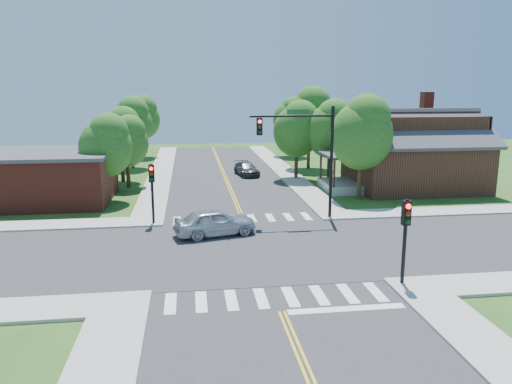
{
  "coord_description": "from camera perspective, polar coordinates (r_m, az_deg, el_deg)",
  "views": [
    {
      "loc": [
        -3.31,
        -24.71,
        8.38
      ],
      "look_at": [
        0.59,
        4.17,
        2.2
      ],
      "focal_mm": 35.0,
      "sensor_mm": 36.0,
      "label": 1
    }
  ],
  "objects": [
    {
      "name": "tree_w_c",
      "position": [
        53.46,
        -14.05,
        7.89
      ],
      "size": [
        4.4,
        4.18,
        7.47
      ],
      "color": "#382314",
      "rests_on": "ground"
    },
    {
      "name": "sidewalk_ne",
      "position": [
        45.58,
        17.26,
        0.93
      ],
      "size": [
        40.0,
        40.0,
        0.14
      ],
      "color": "#9E9B93",
      "rests_on": "ground"
    },
    {
      "name": "stop_bar",
      "position": [
        19.92,
        10.3,
        -13.12
      ],
      "size": [
        4.6,
        0.45,
        0.09
      ],
      "primitive_type": "cube",
      "color": "white",
      "rests_on": "ground"
    },
    {
      "name": "crosswalk_south",
      "position": [
        20.57,
        2.28,
        -11.94
      ],
      "size": [
        8.85,
        2.0,
        0.01
      ],
      "color": "white",
      "rests_on": "ground"
    },
    {
      "name": "tree_e_a",
      "position": [
        37.91,
        12.14,
        6.86
      ],
      "size": [
        4.65,
        4.41,
        7.9
      ],
      "color": "#382314",
      "rests_on": "ground"
    },
    {
      "name": "signal_mast_ne",
      "position": [
        31.34,
        5.7,
        5.45
      ],
      "size": [
        5.3,
        0.42,
        7.2
      ],
      "color": "black",
      "rests_on": "ground"
    },
    {
      "name": "signal_pole_se",
      "position": [
        21.82,
        16.74,
        -3.74
      ],
      "size": [
        0.34,
        0.42,
        3.8
      ],
      "color": "black",
      "rests_on": "ground"
    },
    {
      "name": "tree_w_b",
      "position": [
        45.64,
        -15.13,
        6.58
      ],
      "size": [
        3.96,
        3.77,
        6.74
      ],
      "color": "#382314",
      "rests_on": "ground"
    },
    {
      "name": "tree_w_d",
      "position": [
        61.52,
        -12.91,
        8.4
      ],
      "size": [
        4.37,
        4.15,
        7.42
      ],
      "color": "#382314",
      "rests_on": "ground"
    },
    {
      "name": "car_silver",
      "position": [
        28.53,
        -4.71,
        -3.5
      ],
      "size": [
        4.01,
        5.49,
        1.58
      ],
      "primitive_type": "imported",
      "rotation": [
        0.0,
        0.0,
        1.81
      ],
      "color": "silver",
      "rests_on": "ground"
    },
    {
      "name": "road_ew",
      "position": [
        26.29,
        -0.06,
        -6.56
      ],
      "size": [
        90.0,
        10.0,
        0.04
      ],
      "primitive_type": "cube",
      "color": "#2D2D30",
      "rests_on": "ground"
    },
    {
      "name": "tree_e_d",
      "position": [
        60.99,
        4.06,
        8.51
      ],
      "size": [
        4.24,
        4.03,
        7.21
      ],
      "color": "#382314",
      "rests_on": "ground"
    },
    {
      "name": "crosswalk_north",
      "position": [
        32.18,
        -1.53,
        -3.04
      ],
      "size": [
        8.85,
        2.0,
        0.01
      ],
      "color": "white",
      "rests_on": "ground"
    },
    {
      "name": "sidewalk_nw",
      "position": [
        43.22,
        -24.36,
        -0.19
      ],
      "size": [
        40.0,
        40.0,
        0.14
      ],
      "color": "#9E9B93",
      "rests_on": "ground"
    },
    {
      "name": "ground",
      "position": [
        26.3,
        -0.06,
        -6.61
      ],
      "size": [
        100.0,
        100.0,
        0.0
      ],
      "primitive_type": "plane",
      "color": "#214B17",
      "rests_on": "ground"
    },
    {
      "name": "centerline",
      "position": [
        26.28,
        -0.06,
        -6.51
      ],
      "size": [
        0.3,
        90.0,
        0.01
      ],
      "color": "yellow",
      "rests_on": "ground"
    },
    {
      "name": "tree_house",
      "position": [
        45.47,
        4.8,
        7.34
      ],
      "size": [
        4.26,
        4.04,
        7.23
      ],
      "color": "#382314",
      "rests_on": "ground"
    },
    {
      "name": "intersection_patch",
      "position": [
        26.3,
        -0.06,
        -6.61
      ],
      "size": [
        10.2,
        10.2,
        0.06
      ],
      "primitive_type": "cube",
      "color": "#2D2D30",
      "rests_on": "ground"
    },
    {
      "name": "house_ne",
      "position": [
        43.37,
        17.55,
        4.73
      ],
      "size": [
        13.05,
        8.8,
        7.11
      ],
      "color": "black",
      "rests_on": "ground"
    },
    {
      "name": "tree_e_b",
      "position": [
        44.9,
        8.59,
        7.31
      ],
      "size": [
        4.34,
        4.12,
        7.37
      ],
      "color": "#382314",
      "rests_on": "ground"
    },
    {
      "name": "signal_pole_nw",
      "position": [
        30.9,
        -11.82,
        1.06
      ],
      "size": [
        0.34,
        0.42,
        3.8
      ],
      "color": "black",
      "rests_on": "ground"
    },
    {
      "name": "tree_e_c",
      "position": [
        51.75,
        6.22,
        8.8
      ],
      "size": [
        5.0,
        4.75,
        8.51
      ],
      "color": "#382314",
      "rests_on": "ground"
    },
    {
      "name": "car_dgrey",
      "position": [
        47.72,
        -1.09,
        2.61
      ],
      "size": [
        3.08,
        4.78,
        1.23
      ],
      "primitive_type": "imported",
      "rotation": [
        0.0,
        0.0,
        0.16
      ],
      "color": "#333639",
      "rests_on": "ground"
    },
    {
      "name": "tree_bldg",
      "position": [
        43.05,
        -14.49,
        5.79
      ],
      "size": [
        3.61,
        3.43,
        6.14
      ],
      "color": "#382314",
      "rests_on": "ground"
    },
    {
      "name": "building_nw",
      "position": [
        39.97,
        -23.4,
        1.63
      ],
      "size": [
        10.4,
        8.4,
        3.73
      ],
      "color": "maroon",
      "rests_on": "ground"
    },
    {
      "name": "road_ns",
      "position": [
        26.29,
        -0.06,
        -6.57
      ],
      "size": [
        10.0,
        90.0,
        0.04
      ],
      "primitive_type": "cube",
      "color": "#2D2D30",
      "rests_on": "ground"
    },
    {
      "name": "tree_w_a",
      "position": [
        37.98,
        -16.71,
        5.3
      ],
      "size": [
        3.86,
        3.67,
        6.57
      ],
      "color": "#382314",
      "rests_on": "ground"
    }
  ]
}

